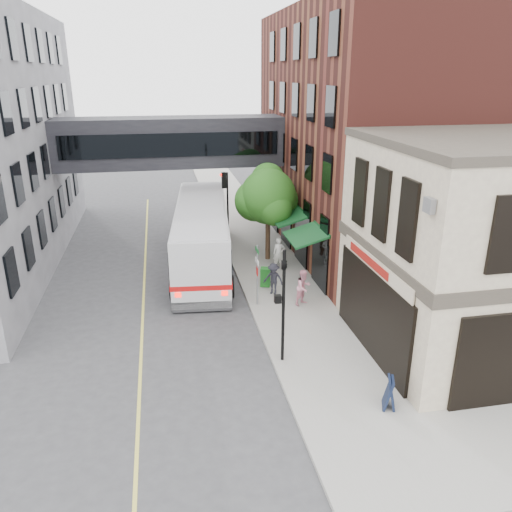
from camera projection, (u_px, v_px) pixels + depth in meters
name	position (u px, v px, depth m)	size (l,w,h in m)	color
ground	(285.00, 395.00, 17.45)	(120.00, 120.00, 0.00)	#38383A
sidewalk_main	(261.00, 254.00, 30.67)	(4.00, 60.00, 0.15)	gray
corner_building	(498.00, 247.00, 19.43)	(10.19, 8.12, 8.45)	tan
brick_building	(385.00, 135.00, 30.62)	(13.76, 18.00, 14.00)	#511F19
skyway_bridge	(171.00, 142.00, 31.24)	(14.00, 3.18, 3.00)	black
traffic_signal_near	(283.00, 293.00, 18.32)	(0.44, 0.22, 4.60)	black
traffic_signal_far	(225.00, 193.00, 32.00)	(0.53, 0.28, 4.50)	black
street_sign_pole	(257.00, 270.00, 23.30)	(0.08, 0.75, 3.00)	gray
street_tree	(267.00, 196.00, 28.66)	(3.80, 3.20, 5.60)	#382619
lane_marking	(144.00, 290.00, 25.76)	(0.12, 40.00, 0.01)	#D8CC4C
bus	(202.00, 232.00, 28.65)	(4.15, 13.16, 3.48)	silver
pedestrian_a	(279.00, 253.00, 27.97)	(0.66, 0.43, 1.81)	silver
pedestrian_b	(304.00, 287.00, 23.62)	(0.85, 0.66, 1.74)	pink
pedestrian_c	(273.00, 279.00, 24.78)	(1.04, 0.60, 1.61)	black
newspaper_box	(265.00, 277.00, 25.81)	(0.50, 0.44, 0.99)	#16621A
sandwich_board	(390.00, 393.00, 16.39)	(0.39, 0.61, 1.09)	black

